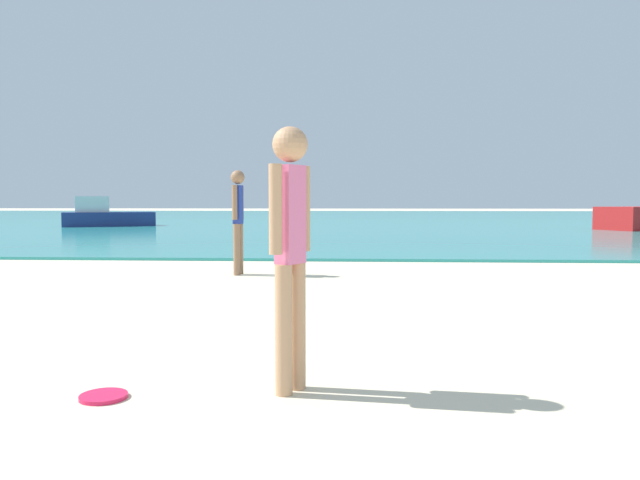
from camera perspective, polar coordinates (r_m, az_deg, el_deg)
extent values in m
cube|color=teal|center=(42.14, 2.72, 2.05)|extent=(160.00, 60.00, 0.06)
cylinder|color=tan|center=(3.83, -3.40, -8.38)|extent=(0.11, 0.11, 0.82)
cylinder|color=tan|center=(3.94, -2.15, -8.02)|extent=(0.11, 0.11, 0.82)
cube|color=pink|center=(3.80, -2.80, 2.39)|extent=(0.19, 0.22, 0.61)
sphere|color=tan|center=(3.82, -2.82, 8.91)|extent=(0.22, 0.22, 0.22)
cylinder|color=tan|center=(3.68, -4.17, 2.88)|extent=(0.08, 0.08, 0.54)
cylinder|color=tan|center=(3.93, -1.51, 2.93)|extent=(0.08, 0.08, 0.54)
cylinder|color=#E51E4C|center=(4.07, -19.55, -13.59)|extent=(0.29, 0.29, 0.03)
cylinder|color=#936B4C|center=(10.14, -7.49, -0.83)|extent=(0.11, 0.11, 0.84)
cylinder|color=#936B4C|center=(10.01, -7.77, -0.90)|extent=(0.11, 0.11, 0.84)
cube|color=#233899|center=(10.04, -7.67, 3.30)|extent=(0.15, 0.21, 0.63)
sphere|color=#936B4C|center=(10.05, -7.69, 5.83)|extent=(0.23, 0.23, 0.23)
cylinder|color=#936B4C|center=(10.19, -7.37, 3.50)|extent=(0.08, 0.08, 0.56)
cylinder|color=#936B4C|center=(9.90, -7.97, 3.49)|extent=(0.08, 0.08, 0.56)
cube|color=navy|center=(29.62, -19.09, 1.85)|extent=(4.18, 2.88, 0.64)
cube|color=silver|center=(29.58, -20.51, 3.14)|extent=(1.69, 1.43, 0.72)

